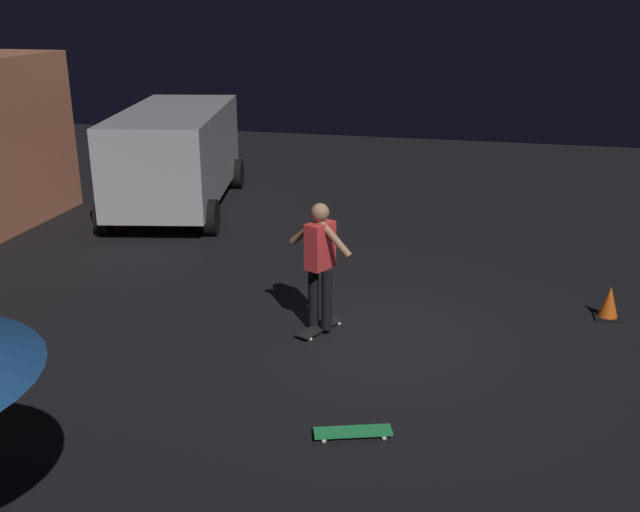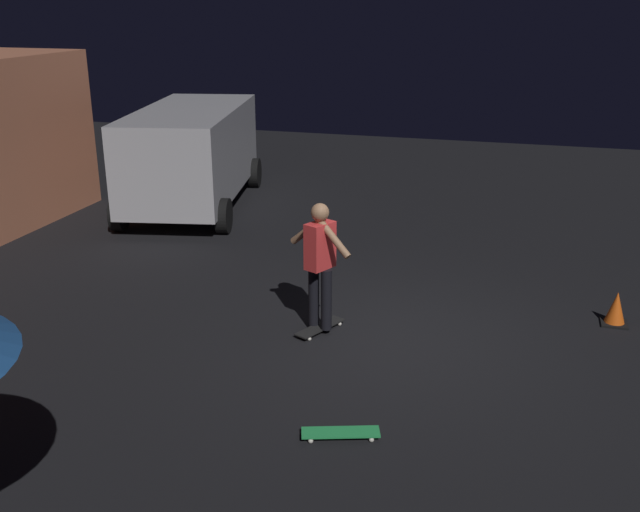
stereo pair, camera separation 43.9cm
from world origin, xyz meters
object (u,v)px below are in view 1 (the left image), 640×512
(skater, at_px, (320,257))
(traffic_cone, at_px, (609,304))
(skateboard_ridden, at_px, (320,327))
(skateboard_spare, at_px, (353,432))
(parked_van, at_px, (176,153))

(skater, height_order, traffic_cone, skater)
(skateboard_ridden, height_order, skateboard_spare, same)
(skateboard_ridden, relative_size, skateboard_spare, 0.98)
(skateboard_spare, xyz_separation_m, skater, (2.29, 0.88, 0.98))
(parked_van, distance_m, skater, 6.60)
(parked_van, xyz_separation_m, skateboard_spare, (-7.37, -5.10, -1.11))
(skateboard_ridden, bearing_deg, traffic_cone, -70.50)
(parked_van, relative_size, skateboard_spare, 6.09)
(parked_van, xyz_separation_m, skater, (-5.07, -4.21, -0.12))
(parked_van, bearing_deg, skateboard_spare, -145.33)
(skater, bearing_deg, skateboard_spare, -158.97)
(parked_van, bearing_deg, skateboard_ridden, -140.29)
(skateboard_spare, height_order, traffic_cone, traffic_cone)
(skateboard_spare, distance_m, traffic_cone, 4.60)
(traffic_cone, bearing_deg, parked_van, 64.71)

